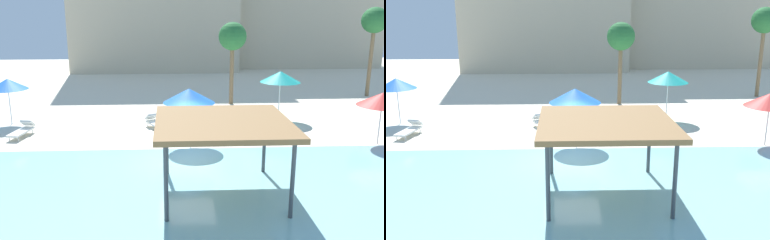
{
  "view_description": "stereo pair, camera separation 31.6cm",
  "coord_description": "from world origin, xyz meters",
  "views": [
    {
      "loc": [
        -0.69,
        -16.96,
        6.3
      ],
      "look_at": [
        0.32,
        2.0,
        1.3
      ],
      "focal_mm": 38.69,
      "sensor_mm": 36.0,
      "label": 1
    },
    {
      "loc": [
        -0.37,
        -16.98,
        6.3
      ],
      "look_at": [
        0.32,
        2.0,
        1.3
      ],
      "focal_mm": 38.69,
      "sensor_mm": 36.0,
      "label": 2
    }
  ],
  "objects": [
    {
      "name": "ground_plane",
      "position": [
        0.0,
        0.0,
        0.0
      ],
      "size": [
        80.0,
        80.0,
        0.0
      ],
      "primitive_type": "plane",
      "color": "beige"
    },
    {
      "name": "lagoon_water",
      "position": [
        0.0,
        -5.25,
        0.02
      ],
      "size": [
        44.0,
        13.5,
        0.04
      ],
      "primitive_type": "cube",
      "color": "#8CC6CC",
      "rests_on": "ground"
    },
    {
      "name": "shade_pavilion",
      "position": [
        1.08,
        -3.46,
        2.56
      ],
      "size": [
        4.57,
        4.57,
        2.72
      ],
      "color": "#42474C",
      "rests_on": "ground"
    },
    {
      "name": "beach_umbrella_teal_0",
      "position": [
        5.82,
        6.95,
        2.56
      ],
      "size": [
        2.37,
        2.37,
        2.89
      ],
      "color": "silver",
      "rests_on": "ground"
    },
    {
      "name": "beach_umbrella_red_1",
      "position": [
        9.43,
        1.84,
        2.24
      ],
      "size": [
        2.35,
        2.35,
        2.56
      ],
      "color": "silver",
      "rests_on": "ground"
    },
    {
      "name": "beach_umbrella_blue_2",
      "position": [
        0.19,
        2.16,
        2.45
      ],
      "size": [
        2.47,
        2.47,
        2.79
      ],
      "color": "silver",
      "rests_on": "ground"
    },
    {
      "name": "beach_umbrella_blue_3",
      "position": [
        -9.87,
        6.63,
        2.32
      ],
      "size": [
        2.22,
        2.22,
        2.63
      ],
      "color": "silver",
      "rests_on": "ground"
    },
    {
      "name": "lounge_chair_1",
      "position": [
        -1.52,
        5.25,
        0.33
      ],
      "size": [
        1.41,
        1.96,
        0.74
      ],
      "rotation": [
        0.0,
        0.0,
        -1.09
      ],
      "color": "white",
      "rests_on": "ground"
    },
    {
      "name": "lounge_chair_2",
      "position": [
        -8.41,
        4.13,
        0.33
      ],
      "size": [
        0.92,
        1.97,
        0.74
      ],
      "rotation": [
        0.0,
        0.0,
        -1.75
      ],
      "color": "white",
      "rests_on": "ground"
    },
    {
      "name": "palm_tree_0",
      "position": [
        3.56,
        11.25,
        4.55
      ],
      "size": [
        1.9,
        1.9,
        5.62
      ],
      "color": "brown",
      "rests_on": "ground"
    },
    {
      "name": "palm_tree_1",
      "position": [
        14.39,
        13.47,
        5.5
      ],
      "size": [
        1.9,
        1.9,
        6.63
      ],
      "color": "brown",
      "rests_on": "ground"
    }
  ]
}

